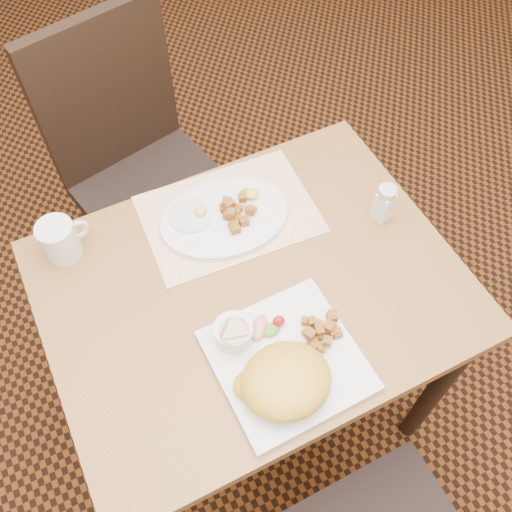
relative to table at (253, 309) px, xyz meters
The scene contains 15 objects.
ground 0.64m from the table, ahead, with size 8.00×8.00×0.00m, color black.
table is the anchor object (origin of this frame).
chair_far 0.67m from the table, 95.58° to the left, with size 0.50×0.51×0.97m.
placemat 0.23m from the table, 80.09° to the left, with size 0.40×0.28×0.00m, color white.
plate_square 0.23m from the table, 95.74° to the right, with size 0.28×0.28×0.02m, color silver.
plate_oval 0.22m from the table, 84.36° to the left, with size 0.30×0.23×0.02m, color silver, non-canonical shape.
hollandaise_mound 0.29m from the table, 101.96° to the right, with size 0.18×0.16×0.07m.
ramekin 0.20m from the table, 132.51° to the right, with size 0.08×0.08×0.04m.
garnish_sq 0.18m from the table, 102.75° to the right, with size 0.09×0.06×0.03m.
fried_egg 0.26m from the table, 102.66° to the left, with size 0.10×0.10×0.02m.
garnish_ov 0.27m from the table, 65.71° to the left, with size 0.05×0.04×0.02m.
salt_shaker 0.39m from the table, ahead, with size 0.05×0.05×0.10m.
coffee_mug 0.46m from the table, 141.74° to the left, with size 0.11×0.08×0.09m.
home_fries_sq 0.24m from the table, 67.77° to the right, with size 0.09×0.09×0.03m.
home_fries_ov 0.23m from the table, 77.38° to the left, with size 0.08×0.09×0.04m.
Camera 1 is at (-0.28, -0.57, 1.83)m, focal length 40.00 mm.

